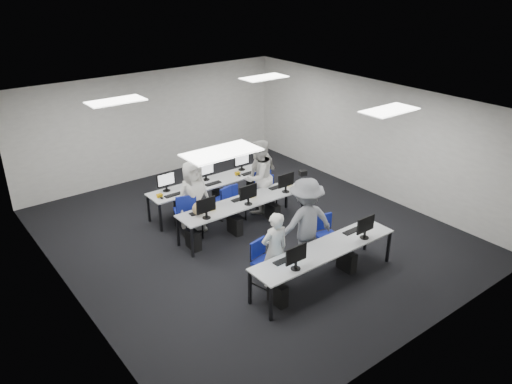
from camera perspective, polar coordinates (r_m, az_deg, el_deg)
room at (r=10.82m, az=-0.85°, el=2.23°), size 9.00×9.02×3.00m
ceiling_panels at (r=10.35m, az=-0.90°, el=9.86°), size 5.20×4.60×0.02m
desk_front at (r=9.58m, az=7.86°, el=-6.67°), size 3.20×0.70×0.73m
desk_mid at (r=11.30m, az=-1.43°, el=-1.31°), size 3.20×0.70×0.73m
desk_back at (r=12.36m, az=-5.27°, el=0.93°), size 3.20×0.70×0.73m
equipment_front at (r=9.62m, az=7.01°, el=-8.73°), size 2.51×0.41×1.19m
equipment_mid at (r=11.34m, az=-2.14°, el=-3.07°), size 2.91×0.41×1.19m
equipment_back at (r=12.60m, az=-4.53°, el=-0.17°), size 2.91×0.41×1.19m
chair_0 at (r=9.67m, az=1.05°, el=-8.92°), size 0.52×0.55×0.88m
chair_1 at (r=10.66m, az=8.06°, el=-5.76°), size 0.51×0.54×0.86m
chair_2 at (r=11.34m, az=-7.36°, el=-3.84°), size 0.49×0.52×0.82m
chair_3 at (r=12.00m, az=-2.46°, el=-1.97°), size 0.43×0.46×0.82m
chair_4 at (r=12.48m, az=1.05°, el=-0.66°), size 0.60×0.62×0.94m
chair_5 at (r=11.54m, az=-8.03°, el=-3.07°), size 0.63×0.66×0.97m
chair_6 at (r=12.12m, az=-3.99°, el=-1.71°), size 0.50×0.52×0.83m
chair_7 at (r=12.64m, az=0.72°, el=-0.41°), size 0.48×0.52×0.88m
handbag at (r=10.72m, az=-6.50°, el=-1.80°), size 0.40×0.29×0.30m
student_0 at (r=9.33m, az=2.14°, el=-6.67°), size 0.60×0.43×1.55m
student_1 at (r=12.10m, az=0.25°, el=1.76°), size 1.03×0.89×1.85m
student_2 at (r=11.33m, az=-7.17°, el=-0.53°), size 0.84×0.56×1.69m
student_3 at (r=12.42m, az=0.71°, el=2.11°), size 1.10×0.71×1.75m
photographer at (r=9.96m, az=5.68°, el=-3.52°), size 1.33×0.94×1.88m
dslr_camera at (r=9.68m, az=5.38°, el=2.18°), size 0.17×0.21×0.10m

